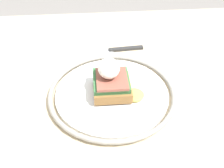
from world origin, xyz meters
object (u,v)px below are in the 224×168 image
object	(u,v)px
sandwich	(111,80)
knife	(112,50)
plate	(112,93)
fork	(115,163)

from	to	relation	value
sandwich	knife	size ratio (longest dim) A/B	0.54
knife	plate	bearing A→B (deg)	174.98
plate	sandwich	bearing A→B (deg)	32.91
sandwich	fork	bearing A→B (deg)	177.56
fork	sandwich	bearing A→B (deg)	-2.44
plate	fork	size ratio (longest dim) A/B	1.80
plate	knife	world-z (taller)	plate
fork	plate	bearing A→B (deg)	-2.90
sandwich	fork	distance (m)	0.18
sandwich	fork	world-z (taller)	sandwich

